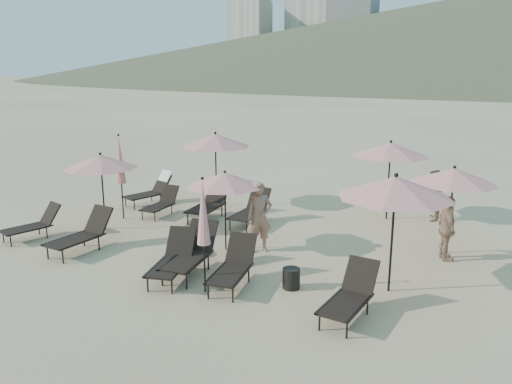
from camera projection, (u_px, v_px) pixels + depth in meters
The scene contains 25 objects.
ground at pixel (224, 278), 10.99m from camera, with size 800.00×800.00×0.00m, color #D6BA8C.
hotel_skyline at pixel (324, 35), 281.47m from camera, with size 109.00×82.00×55.00m.
lounger_0 at pixel (33, 224), 13.55m from camera, with size 0.99×1.64×0.89m.
lounger_1 at pixel (82, 233), 12.56m from camera, with size 0.80×1.81×1.02m.
lounger_2 at pixel (191, 252), 11.20m from camera, with size 0.95×1.89×1.04m.
lounger_3 at pixel (173, 259), 10.92m from camera, with size 1.07×1.79×0.97m.
lounger_4 at pixel (233, 265), 10.55m from camera, with size 0.91×1.75×0.96m.
lounger_5 at pixel (350, 295), 9.19m from camera, with size 0.76×1.68×0.94m.
lounger_6 at pixel (152, 189), 17.09m from camera, with size 1.10×1.83×1.08m.
lounger_7 at pixel (161, 203), 15.76m from camera, with size 0.64×1.51×0.85m.
lounger_8 at pixel (209, 202), 15.42m from camera, with size 0.88×1.91×1.07m.
lounger_9 at pixel (251, 209), 14.79m from camera, with size 0.68×1.72×0.99m.
umbrella_open_0 at pixel (101, 162), 13.98m from camera, with size 2.08×2.08×2.24m.
umbrella_open_1 at pixel (225, 180), 12.37m from camera, with size 1.92×1.92×2.07m.
umbrella_open_2 at pixel (395, 187), 9.86m from camera, with size 2.33×2.33×2.51m.
umbrella_open_3 at pixel (215, 140), 16.43m from camera, with size 2.34×2.34×2.52m.
umbrella_open_4 at pixel (391, 150), 14.94m from camera, with size 2.27×2.27×2.45m.
umbrella_open_5 at pixel (454, 176), 12.08m from camera, with size 2.08×2.08×2.24m.
umbrella_closed_0 at pixel (203, 213), 9.94m from camera, with size 0.28×0.28×2.44m.
umbrella_closed_1 at pixel (120, 160), 15.05m from camera, with size 0.31×0.31×2.63m.
side_table_0 at pixel (177, 248), 12.28m from camera, with size 0.43×0.43×0.43m, color black.
side_table_1 at pixel (291, 278), 10.45m from camera, with size 0.37×0.37×0.44m, color black.
beachgoer_a at pixel (259, 217), 12.46m from camera, with size 0.66×0.43×1.80m, color #A37058.
beachgoer_b at pixel (433, 195), 15.13m from camera, with size 0.76×0.59×1.56m, color tan.
beachgoer_c at pixel (447, 228), 11.90m from camera, with size 0.93×0.39×1.58m, color tan.
Camera 1 is at (5.27, -8.80, 4.45)m, focal length 35.00 mm.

